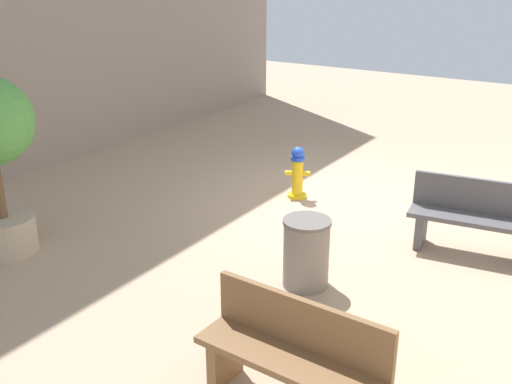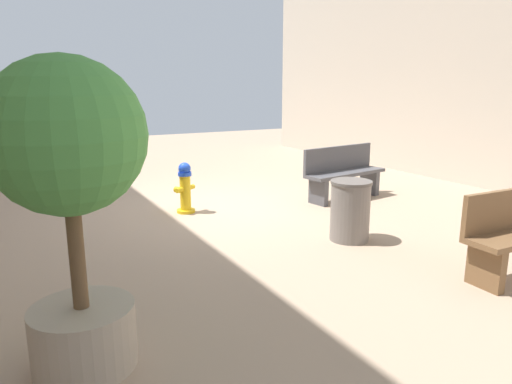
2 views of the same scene
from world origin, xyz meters
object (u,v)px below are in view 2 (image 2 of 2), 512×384
object	(u,v)px
trash_bin	(350,210)
bench_near	(343,172)
planter_tree	(70,175)
fire_hydrant	(185,188)

from	to	relation	value
trash_bin	bench_near	bearing A→B (deg)	-126.73
bench_near	planter_tree	xyz separation A→B (m)	(5.01, 3.22, 0.95)
bench_near	trash_bin	xyz separation A→B (m)	(1.41, 1.89, -0.09)
fire_hydrant	planter_tree	bearing A→B (deg)	59.67
fire_hydrant	trash_bin	distance (m)	2.77
bench_near	planter_tree	world-z (taller)	planter_tree
fire_hydrant	trash_bin	xyz separation A→B (m)	(-1.44, 2.37, -0.00)
bench_near	planter_tree	distance (m)	6.03
fire_hydrant	trash_bin	world-z (taller)	fire_hydrant
bench_near	trash_bin	distance (m)	2.36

